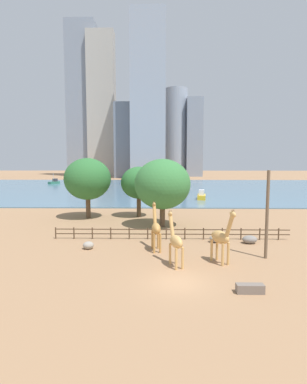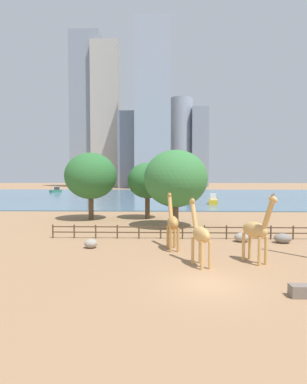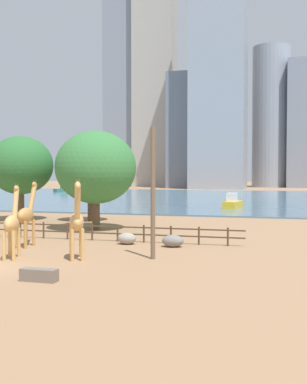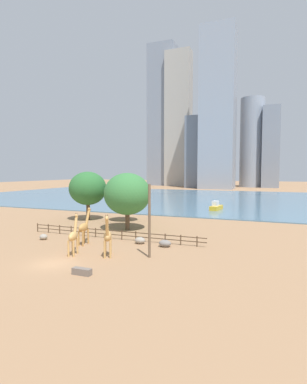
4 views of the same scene
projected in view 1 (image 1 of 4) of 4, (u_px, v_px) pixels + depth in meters
ground_plane at (164, 188)px, 100.96m from camera, size 400.00×400.00×0.00m
harbor_water at (164, 188)px, 97.97m from camera, size 180.00×86.00×0.20m
giraffe_tall at (176, 241)px, 24.57m from camera, size 1.43×2.82×4.54m
giraffe_companion at (156, 228)px, 29.01m from camera, size 1.10×3.19×4.67m
giraffe_young at (221, 237)px, 25.20m from camera, size 1.90×2.88×4.86m
utility_pole at (267, 215)px, 26.38m from camera, size 0.28×0.28×7.87m
boulder_near_fence at (250, 239)px, 31.59m from camera, size 1.54×1.13×0.85m
boulder_by_pole at (216, 238)px, 32.03m from camera, size 1.36×1.11×0.83m
boulder_small at (88, 245)px, 29.59m from camera, size 1.07×0.99×0.74m
feeding_trough at (250, 289)px, 19.63m from camera, size 1.80×0.60×0.60m
enclosure_fence at (169, 233)px, 33.25m from camera, size 26.12×0.14×1.30m
tree_left_large at (139, 183)px, 46.60m from camera, size 5.55×5.55×7.86m
tree_center_broad at (88, 179)px, 45.44m from camera, size 7.04×7.04×9.18m
tree_right_tall at (162, 184)px, 39.31m from camera, size 7.35×7.35×8.99m
boat_ferry at (201, 196)px, 67.61m from camera, size 2.48×5.14×2.17m
boat_sailboat at (54, 182)px, 115.33m from camera, size 3.68×4.77×4.10m
skyline_tower_needle at (83, 101)px, 185.70m from camera, size 17.70×15.97×92.30m
skyline_block_central at (102, 105)px, 179.05m from camera, size 16.21×8.90×84.89m
skyline_tower_glass at (176, 133)px, 182.59m from camera, size 13.93×13.93×52.40m
skyline_block_left at (148, 97)px, 155.11m from camera, size 17.93×14.50×84.25m
skyline_block_right at (123, 141)px, 163.40m from camera, size 9.19×9.25×40.32m
skyline_tower_short at (194, 138)px, 178.94m from camera, size 9.49×10.86×46.11m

